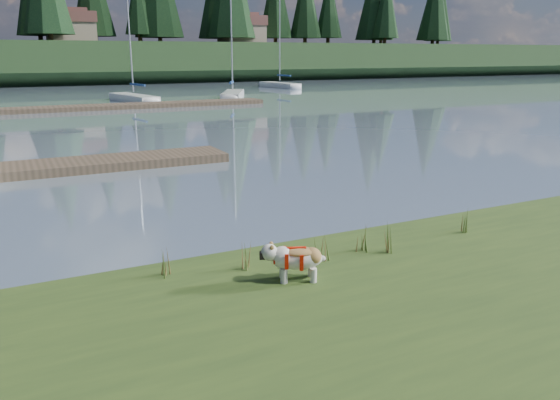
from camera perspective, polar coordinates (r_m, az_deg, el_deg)
ground at (r=40.48m, az=-22.37°, el=8.58°), size 200.00×200.00×0.00m
ridge at (r=83.26m, az=-25.08°, el=12.81°), size 200.00×20.00×5.00m
bulldog at (r=8.54m, az=1.69°, el=-6.01°), size 1.02×0.67×0.60m
dock_far at (r=40.67m, az=-19.56°, el=9.08°), size 26.00×2.20×0.30m
sailboat_bg_3 at (r=47.04m, az=-15.36°, el=10.32°), size 2.96×7.75×11.21m
sailboat_bg_4 at (r=49.42m, az=-4.90°, el=11.00°), size 4.77×7.52×11.32m
sailboat_bg_5 at (r=64.21m, az=-0.36°, el=11.97°), size 2.34×7.52×10.65m
weed_0 at (r=9.05m, az=-3.47°, el=-5.72°), size 0.17×0.14×0.57m
weed_1 at (r=9.41m, az=4.25°, el=-5.05°), size 0.17×0.14×0.51m
weed_2 at (r=9.89m, az=11.12°, el=-3.85°), size 0.17×0.14×0.68m
weed_3 at (r=8.91m, az=-12.20°, el=-6.50°), size 0.17×0.14×0.52m
weed_4 at (r=9.90m, az=8.49°, el=-4.15°), size 0.17×0.14×0.51m
weed_5 at (r=11.45m, az=18.91°, el=-2.02°), size 0.17×0.14×0.57m
mud_lip at (r=9.83m, az=-6.76°, el=-7.30°), size 60.00×0.50×0.14m
conifer_5 at (r=82.49m, az=-14.63°, el=19.51°), size 3.96×3.96×10.35m
conifer_8 at (r=96.86m, az=11.04°, el=19.38°), size 4.62×4.62×11.77m
conifer_9 at (r=107.49m, az=15.91°, el=19.38°), size 5.94×5.94×14.62m
house_1 at (r=81.76m, az=-21.05°, el=16.59°), size 6.30×5.30×4.65m
house_2 at (r=85.86m, az=-4.04°, el=17.39°), size 6.30×5.30×4.65m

